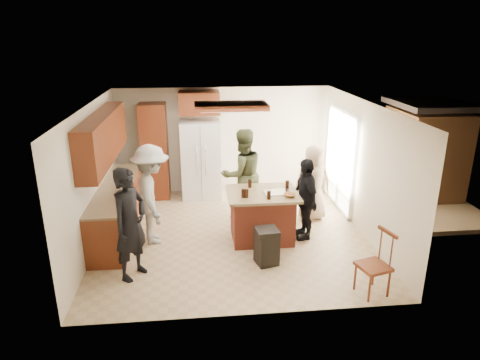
{
  "coord_description": "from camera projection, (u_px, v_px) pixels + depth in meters",
  "views": [
    {
      "loc": [
        -0.62,
        -7.43,
        3.68
      ],
      "look_at": [
        0.13,
        -0.14,
        1.15
      ],
      "focal_mm": 32.0,
      "sensor_mm": 36.0,
      "label": 1
    }
  ],
  "objects": [
    {
      "name": "back_wall_units",
      "position": [
        166.0,
        139.0,
        9.73
      ],
      "size": [
        1.8,
        0.6,
        2.45
      ],
      "color": "maroon",
      "rests_on": "ground"
    },
    {
      "name": "spindle_chair",
      "position": [
        374.0,
        266.0,
        6.25
      ],
      "size": [
        0.52,
        0.52,
        0.99
      ],
      "color": "maroon",
      "rests_on": "ground"
    },
    {
      "name": "person_front_left",
      "position": [
        130.0,
        224.0,
        6.56
      ],
      "size": [
        0.76,
        0.81,
        1.8
      ],
      "primitive_type": "imported",
      "rotation": [
        0.0,
        0.0,
        0.99
      ],
      "color": "black",
      "rests_on": "ground"
    },
    {
      "name": "left_cabinetry",
      "position": [
        113.0,
        185.0,
        8.09
      ],
      "size": [
        0.64,
        3.0,
        2.3
      ],
      "color": "maroon",
      "rests_on": "ground"
    },
    {
      "name": "person_behind_left",
      "position": [
        242.0,
        174.0,
        8.7
      ],
      "size": [
        1.06,
        0.85,
        1.89
      ],
      "primitive_type": "imported",
      "rotation": [
        0.0,
        0.0,
        3.5
      ],
      "color": "#3B4126",
      "rests_on": "ground"
    },
    {
      "name": "island_items",
      "position": [
        273.0,
        192.0,
        7.67
      ],
      "size": [
        1.0,
        0.72,
        0.15
      ],
      "color": "silver",
      "rests_on": "kitchen_island"
    },
    {
      "name": "trash_bin",
      "position": [
        267.0,
        246.0,
        7.11
      ],
      "size": [
        0.41,
        0.41,
        0.63
      ],
      "color": "black",
      "rests_on": "ground"
    },
    {
      "name": "room_shell",
      "position": [
        414.0,
        161.0,
        9.93
      ],
      "size": [
        8.0,
        5.2,
        5.0
      ],
      "color": "tan",
      "rests_on": "ground"
    },
    {
      "name": "person_counter",
      "position": [
        152.0,
        195.0,
        7.69
      ],
      "size": [
        0.76,
        1.27,
        1.84
      ],
      "primitive_type": "imported",
      "rotation": [
        0.0,
        0.0,
        1.76
      ],
      "color": "gray",
      "rests_on": "ground"
    },
    {
      "name": "person_behind_right",
      "position": [
        313.0,
        183.0,
        8.7
      ],
      "size": [
        0.78,
        0.51,
        1.57
      ],
      "primitive_type": "imported",
      "rotation": [
        0.0,
        0.0,
        3.16
      ],
      "color": "tan",
      "rests_on": "ground"
    },
    {
      "name": "refrigerator",
      "position": [
        201.0,
        160.0,
        9.89
      ],
      "size": [
        0.9,
        0.76,
        1.8
      ],
      "color": "white",
      "rests_on": "ground"
    },
    {
      "name": "person_side_right",
      "position": [
        305.0,
        199.0,
        7.9
      ],
      "size": [
        0.57,
        0.95,
        1.55
      ],
      "primitive_type": "imported",
      "rotation": [
        0.0,
        0.0,
        -1.45
      ],
      "color": "black",
      "rests_on": "ground"
    },
    {
      "name": "kitchen_island",
      "position": [
        262.0,
        215.0,
        7.92
      ],
      "size": [
        1.28,
        1.03,
        0.93
      ],
      "color": "#9B3A28",
      "rests_on": "ground"
    }
  ]
}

